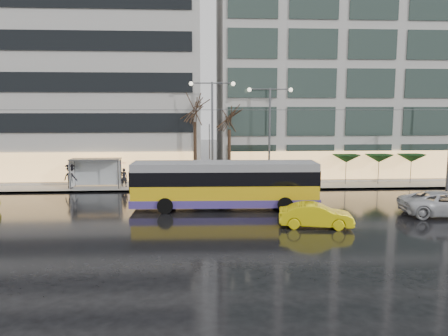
{
  "coord_description": "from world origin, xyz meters",
  "views": [
    {
      "loc": [
        0.74,
        -27.05,
        6.91
      ],
      "look_at": [
        2.67,
        5.0,
        2.51
      ],
      "focal_mm": 35.0,
      "sensor_mm": 36.0,
      "label": 1
    }
  ],
  "objects": [
    {
      "name": "parasol_c",
      "position": [
        20.0,
        11.0,
        2.45
      ],
      "size": [
        2.5,
        2.5,
        2.65
      ],
      "color": "#595B60",
      "rests_on": "sidewalk"
    },
    {
      "name": "bus_shelter",
      "position": [
        -8.38,
        10.69,
        1.96
      ],
      "size": [
        4.2,
        1.6,
        2.51
      ],
      "color": "#595B60",
      "rests_on": "sidewalk"
    },
    {
      "name": "pedestrian_a",
      "position": [
        -5.69,
        10.79,
        1.6
      ],
      "size": [
        1.04,
        1.06,
        2.19
      ],
      "color": "black",
      "rests_on": "sidewalk"
    },
    {
      "name": "pedestrian_c",
      "position": [
        -10.13,
        10.35,
        1.29
      ],
      "size": [
        1.4,
        1.07,
        2.11
      ],
      "color": "black",
      "rests_on": "sidewalk"
    },
    {
      "name": "taxi_b",
      "position": [
        7.6,
        -2.53,
        0.7
      ],
      "size": [
        4.46,
        2.19,
        1.41
      ],
      "primitive_type": "imported",
      "rotation": [
        0.0,
        0.0,
        1.4
      ],
      "color": "yellow",
      "rests_on": "ground"
    },
    {
      "name": "building_left",
      "position": [
        -16.0,
        19.0,
        11.15
      ],
      "size": [
        34.0,
        14.0,
        22.0
      ],
      "primitive_type": "cube",
      "color": "#B8B5B0",
      "rests_on": "sidewalk"
    },
    {
      "name": "parasol_a",
      "position": [
        14.0,
        11.0,
        2.45
      ],
      "size": [
        2.5,
        2.5,
        2.65
      ],
      "color": "#595B60",
      "rests_on": "sidewalk"
    },
    {
      "name": "parasol_b",
      "position": [
        17.0,
        11.0,
        2.45
      ],
      "size": [
        2.5,
        2.5,
        2.65
      ],
      "color": "#595B60",
      "rests_on": "sidewalk"
    },
    {
      "name": "pedestrian_b",
      "position": [
        -3.97,
        11.64,
        0.93
      ],
      "size": [
        0.91,
        0.81,
        1.56
      ],
      "color": "black",
      "rests_on": "sidewalk"
    },
    {
      "name": "sedan_silver",
      "position": [
        16.74,
        -0.29,
        0.79
      ],
      "size": [
        5.87,
        3.0,
        1.59
      ],
      "primitive_type": "imported",
      "rotation": [
        0.0,
        0.0,
        1.5
      ],
      "color": "silver",
      "rests_on": "ground"
    },
    {
      "name": "sidewalk",
      "position": [
        2.0,
        14.0,
        0.07
      ],
      "size": [
        80.0,
        10.0,
        0.15
      ],
      "primitive_type": "cube",
      "color": "gray",
      "rests_on": "ground"
    },
    {
      "name": "street_lamp_near",
      "position": [
        2.0,
        10.8,
        5.99
      ],
      "size": [
        3.96,
        0.36,
        9.03
      ],
      "color": "#595B60",
      "rests_on": "sidewalk"
    },
    {
      "name": "ground",
      "position": [
        0.0,
        0.0,
        0.0
      ],
      "size": [
        140.0,
        140.0,
        0.0
      ],
      "primitive_type": "plane",
      "color": "black",
      "rests_on": "ground"
    },
    {
      "name": "tree_b",
      "position": [
        3.5,
        11.2,
        6.4
      ],
      "size": [
        3.2,
        3.2,
        7.7
      ],
      "color": "black",
      "rests_on": "sidewalk"
    },
    {
      "name": "trolleybus",
      "position": [
        2.57,
        2.53,
        1.59
      ],
      "size": [
        12.78,
        5.13,
        5.89
      ],
      "color": "yellow",
      "rests_on": "ground"
    },
    {
      "name": "tree_a",
      "position": [
        0.5,
        11.0,
        7.09
      ],
      "size": [
        3.2,
        3.2,
        8.4
      ],
      "color": "black",
      "rests_on": "sidewalk"
    },
    {
      "name": "kerb",
      "position": [
        2.0,
        9.05,
        0.07
      ],
      "size": [
        80.0,
        0.1,
        0.15
      ],
      "primitive_type": "cube",
      "color": "slate",
      "rests_on": "ground"
    },
    {
      "name": "street_lamp_far",
      "position": [
        7.0,
        10.8,
        5.71
      ],
      "size": [
        3.96,
        0.36,
        8.53
      ],
      "color": "#595B60",
      "rests_on": "sidewalk"
    },
    {
      "name": "catenary",
      "position": [
        1.0,
        7.94,
        4.25
      ],
      "size": [
        42.24,
        5.12,
        7.0
      ],
      "color": "#595B60",
      "rests_on": "ground"
    },
    {
      "name": "building_right",
      "position": [
        19.0,
        19.0,
        12.65
      ],
      "size": [
        32.0,
        14.0,
        25.0
      ],
      "primitive_type": "cube",
      "color": "#B8B5B0",
      "rests_on": "sidewalk"
    }
  ]
}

